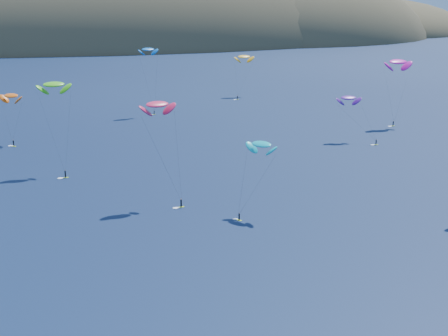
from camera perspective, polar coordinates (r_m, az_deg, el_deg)
name	(u,v)px	position (r m, az deg, el deg)	size (l,w,h in m)	color
island	(129,50)	(626.87, -8.65, 10.64)	(730.00, 300.00, 210.00)	#3D3526
kitesurfer_1	(11,96)	(220.60, -18.91, 6.27)	(9.31, 12.66, 17.95)	#C0E719
kitesurfer_3	(54,85)	(181.65, -15.30, 7.37)	(9.54, 13.24, 26.90)	#C0E719
kitesurfer_4	(148,49)	(256.57, -6.96, 10.71)	(8.63, 6.80, 28.23)	#C0E719
kitesurfer_5	(261,144)	(142.59, 3.45, 2.17)	(10.99, 9.68, 18.30)	#C0E719
kitesurfer_6	(349,98)	(215.55, 11.33, 6.31)	(11.30, 12.47, 16.71)	#C0E719
kitesurfer_8	(398,62)	(243.02, 15.63, 9.34)	(11.73, 7.15, 26.68)	#C0E719
kitesurfer_9	(157,105)	(149.70, -6.11, 5.79)	(9.53, 10.79, 26.24)	#C0E719
kitesurfer_11	(244,57)	(299.28, 1.85, 10.14)	(11.97, 14.55, 20.83)	#C0E719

